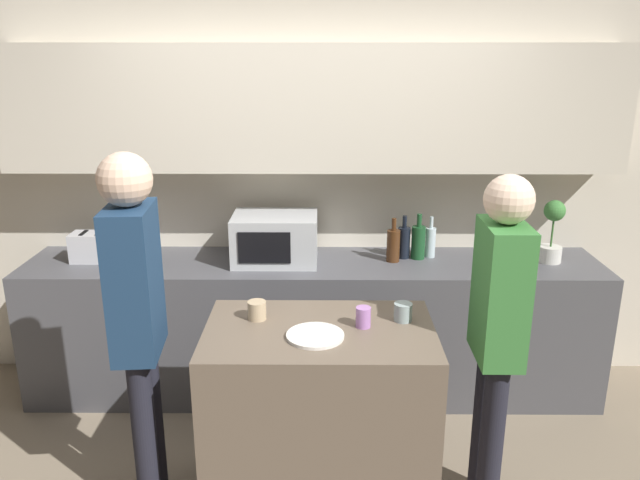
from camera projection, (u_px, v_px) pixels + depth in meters
name	position (u px, v px, depth m)	size (l,w,h in m)	color
back_wall	(313.00, 152.00, 3.96)	(6.40, 0.40, 2.70)	beige
back_counter	(313.00, 327.00, 4.03)	(3.60, 0.62, 0.89)	#4C4C51
kitchen_island	(320.00, 418.00, 3.00)	(1.06, 0.67, 0.94)	brown
microwave	(275.00, 238.00, 3.87)	(0.52, 0.39, 0.30)	#B7BABC
toaster	(93.00, 247.00, 3.90)	(0.26, 0.16, 0.18)	silver
potted_plant	(552.00, 231.00, 3.85)	(0.14, 0.14, 0.39)	silver
bottle_0	(393.00, 245.00, 3.88)	(0.08, 0.08, 0.28)	#472814
bottle_1	(404.00, 242.00, 3.95)	(0.08, 0.08, 0.28)	black
bottle_2	(418.00, 242.00, 3.93)	(0.09, 0.09, 0.29)	#194723
bottle_3	(430.00, 242.00, 3.97)	(0.06, 0.06, 0.27)	silver
plate_on_island	(315.00, 336.00, 2.78)	(0.26, 0.26, 0.01)	white
cup_0	(403.00, 312.00, 2.94)	(0.09, 0.09, 0.09)	#8EA0A1
cup_1	(257.00, 310.00, 2.95)	(0.09, 0.09, 0.09)	tan
cup_2	(363.00, 317.00, 2.87)	(0.07, 0.07, 0.10)	#AA71BB
person_left	(498.00, 320.00, 2.83)	(0.22, 0.34, 1.66)	black
person_center	(137.00, 309.00, 2.77)	(0.23, 0.35, 1.77)	black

